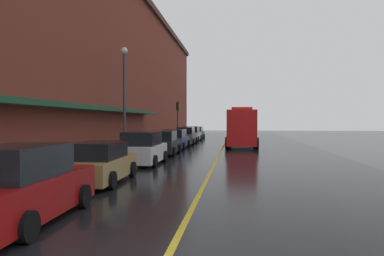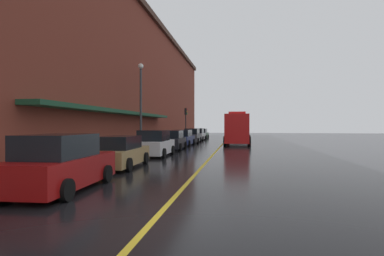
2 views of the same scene
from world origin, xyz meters
name	(u,v)px [view 1 (image 1 of 2)]	position (x,y,z in m)	size (l,w,h in m)	color
ground_plane	(222,149)	(0.00, 25.00, 0.00)	(112.00, 112.00, 0.00)	black
sidewalk_left	(151,147)	(-6.20, 25.00, 0.07)	(2.40, 70.00, 0.15)	#9E9B93
lane_center_stripe	(222,149)	(0.00, 25.00, 0.00)	(0.16, 70.00, 0.01)	gold
brick_building_left	(73,66)	(-12.82, 23.99, 7.07)	(12.01, 64.00, 14.13)	maroon
parked_car_0	(20,186)	(-3.86, 2.49, 0.85)	(2.25, 4.66, 1.83)	maroon
parked_car_1	(101,163)	(-4.04, 7.94, 0.75)	(2.09, 4.64, 1.58)	#A5844C
parked_car_2	(142,149)	(-3.91, 13.70, 0.83)	(2.14, 4.16, 1.78)	silver
parked_car_3	(163,143)	(-3.93, 19.34, 0.79)	(2.13, 4.25, 1.68)	black
parked_car_4	(175,139)	(-4.00, 24.67, 0.78)	(2.08, 4.73, 1.66)	navy
parked_car_5	(186,136)	(-3.88, 30.43, 0.81)	(1.99, 4.58, 1.74)	#595B60
parked_car_6	(191,134)	(-4.03, 35.88, 0.81)	(2.17, 4.18, 1.72)	silver
parked_car_7	(196,133)	(-4.04, 40.86, 0.76)	(2.05, 4.19, 1.62)	#2D5133
fire_truck	(242,128)	(1.70, 27.84, 1.68)	(2.90, 8.82, 3.52)	red
parking_meter_0	(94,149)	(-5.35, 10.50, 1.06)	(0.14, 0.18, 1.33)	#4C4C51
parking_meter_1	(165,135)	(-5.35, 26.82, 1.06)	(0.14, 0.18, 1.33)	#4C4C51
parking_meter_2	(170,134)	(-5.35, 29.54, 1.06)	(0.14, 0.18, 1.33)	#4C4C51
parking_meter_3	(187,130)	(-5.35, 42.07, 1.06)	(0.14, 0.18, 1.33)	#4C4C51
street_lamp_left	(124,89)	(-5.95, 16.86, 4.40)	(0.44, 0.44, 6.94)	#33383D
traffic_light_near	(178,114)	(-5.29, 33.82, 3.16)	(0.38, 0.36, 4.30)	#232326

